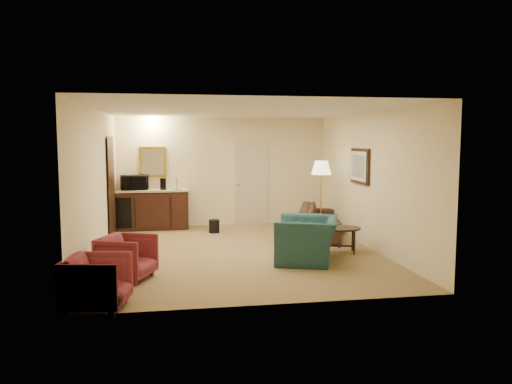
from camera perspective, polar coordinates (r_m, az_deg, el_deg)
The scene contains 12 objects.
ground at distance 9.31m, azimuth -1.87°, elevation -6.86°, with size 6.00×6.00×0.00m, color olive.
room_walls at distance 9.83m, azimuth -3.08°, elevation 3.92°, with size 5.02×6.01×2.61m.
wetbar_cabinet at distance 11.83m, azimuth -11.65°, elevation -1.96°, with size 1.64×0.58×0.92m, color black.
sofa at distance 10.90m, azimuth 7.40°, elevation -2.71°, with size 2.21×0.65×0.86m, color black.
teal_armchair at distance 8.55m, azimuth 5.88°, elevation -4.59°, with size 1.16×0.75×1.01m, color #204E50.
rose_chair_near at distance 7.70m, azimuth -14.54°, elevation -7.00°, with size 0.71×0.67×0.73m, color maroon.
rose_chair_far at distance 6.49m, azimuth -17.73°, elevation -9.53°, with size 0.71×0.67×0.73m, color maroon.
coffee_table at distance 9.35m, azimuth 9.46°, elevation -5.42°, with size 0.81×0.55×0.47m, color black.
floor_lamp at distance 10.95m, azimuth 7.43°, elevation -0.65°, with size 0.43×0.43×1.63m, color gold.
waste_bin at distance 11.20m, azimuth -4.80°, elevation -3.92°, with size 0.24×0.24×0.30m, color black.
microwave at distance 11.84m, azimuth -13.76°, elevation 1.23°, with size 0.60×0.33×0.41m, color black.
coffee_maker at distance 11.73m, azimuth -10.57°, elevation 0.91°, with size 0.14×0.14×0.27m, color black.
Camera 1 is at (-1.23, -8.99, 2.07)m, focal length 35.00 mm.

